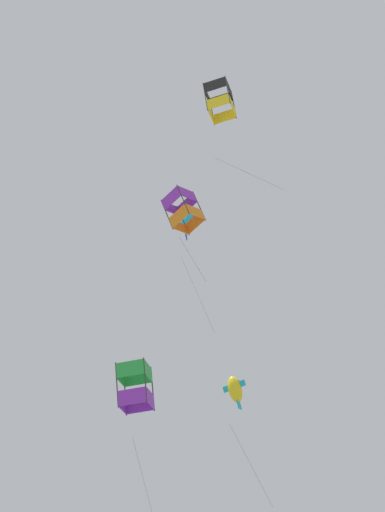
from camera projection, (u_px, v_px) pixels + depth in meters
kite_box_near_right at (220, 101)px, 35.43m from camera, size 2.91×3.02×7.26m
kite_fish_mid_left at (235, 390)px, 33.24m from camera, size 1.65×1.52×5.75m
kite_fish_upper_right at (186, 221)px, 38.85m from camera, size 1.65×1.72×8.19m
kite_box_highest at (135, 387)px, 31.00m from camera, size 2.73×2.29×9.60m
kite_box_far_centre at (183, 210)px, 34.71m from camera, size 1.97×1.60×5.00m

